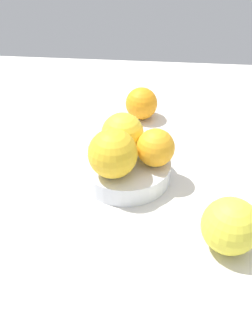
{
  "coord_description": "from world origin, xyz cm",
  "views": [
    {
      "loc": [
        -53.81,
        -5.08,
        43.39
      ],
      "look_at": [
        0.0,
        0.0,
        2.11
      ],
      "focal_mm": 40.93,
      "sensor_mm": 36.0,
      "label": 1
    }
  ],
  "objects": [
    {
      "name": "orange_in_bowl_0",
      "position": [
        -3.56,
        1.83,
        7.62
      ],
      "size": [
        8.21,
        8.21,
        8.21
      ],
      "primitive_type": "sphere",
      "color": "yellow",
      "rests_on": "fruit_bowl"
    },
    {
      "name": "fruit_bowl",
      "position": [
        0.0,
        0.0,
        1.66
      ],
      "size": [
        15.89,
        15.89,
        3.51
      ],
      "color": "silver",
      "rests_on": "ground_plane"
    },
    {
      "name": "orange_in_bowl_2",
      "position": [
        -0.24,
        -5.04,
        6.81
      ],
      "size": [
        6.58,
        6.58,
        6.58
      ],
      "primitive_type": "sphere",
      "color": "#F9A823",
      "rests_on": "fruit_bowl"
    },
    {
      "name": "orange_loose_1",
      "position": [
        21.81,
        -1.37,
        3.53
      ],
      "size": [
        7.06,
        7.06,
        7.06
      ],
      "primitive_type": "sphere",
      "color": "orange",
      "rests_on": "ground_plane"
    },
    {
      "name": "orange_in_bowl_1",
      "position": [
        2.96,
        0.9,
        7.31
      ],
      "size": [
        7.59,
        7.59,
        7.59
      ],
      "primitive_type": "sphere",
      "color": "yellow",
      "rests_on": "fruit_bowl"
    },
    {
      "name": "ground_plane",
      "position": [
        0.0,
        0.0,
        -1.0
      ],
      "size": [
        110.0,
        110.0,
        2.0
      ],
      "primitive_type": "cube",
      "color": "silver"
    },
    {
      "name": "orange_loose_0",
      "position": [
        -14.7,
        -16.17,
        4.16
      ],
      "size": [
        8.32,
        8.32,
        8.32
      ],
      "primitive_type": "sphere",
      "color": "yellow",
      "rests_on": "ground_plane"
    }
  ]
}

